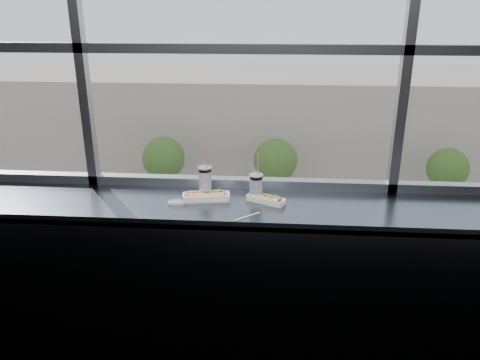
# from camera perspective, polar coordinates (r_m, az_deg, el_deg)

# --- Properties ---
(wall_back_lower) EXTENTS (6.00, 0.00, 6.00)m
(wall_back_lower) POSITION_cam_1_polar(r_m,az_deg,el_deg) (3.39, -0.04, -9.52)
(wall_back_lower) COLOR black
(wall_back_lower) RESTS_ON ground
(counter) EXTENTS (6.00, 0.55, 0.06)m
(counter) POSITION_cam_1_polar(r_m,az_deg,el_deg) (2.91, -0.46, -3.31)
(counter) COLOR slate
(counter) RESTS_ON ground
(counter_fascia) EXTENTS (6.00, 0.04, 1.04)m
(counter_fascia) POSITION_cam_1_polar(r_m,az_deg,el_deg) (2.94, -0.87, -14.65)
(counter_fascia) COLOR slate
(counter_fascia) RESTS_ON ground
(hotdog_tray_left) EXTENTS (0.30, 0.14, 0.07)m
(hotdog_tray_left) POSITION_cam_1_polar(r_m,az_deg,el_deg) (2.93, -4.14, -1.94)
(hotdog_tray_left) COLOR white
(hotdog_tray_left) RESTS_ON counter
(hotdog_tray_right) EXTENTS (0.25, 0.18, 0.06)m
(hotdog_tray_right) POSITION_cam_1_polar(r_m,az_deg,el_deg) (2.90, 3.16, -2.30)
(hotdog_tray_right) COLOR white
(hotdog_tray_right) RESTS_ON counter
(soda_cup_left) EXTENTS (0.09, 0.09, 0.33)m
(soda_cup_left) POSITION_cam_1_polar(r_m,az_deg,el_deg) (3.04, -4.27, 0.22)
(soda_cup_left) COLOR white
(soda_cup_left) RESTS_ON counter
(soda_cup_right) EXTENTS (0.09, 0.09, 0.32)m
(soda_cup_right) POSITION_cam_1_polar(r_m,az_deg,el_deg) (2.91, 1.97, -0.68)
(soda_cup_right) COLOR white
(soda_cup_right) RESTS_ON counter
(loose_straw) EXTENTS (0.15, 0.13, 0.01)m
(loose_straw) POSITION_cam_1_polar(r_m,az_deg,el_deg) (2.70, 0.85, -4.47)
(loose_straw) COLOR white
(loose_straw) RESTS_ON counter
(wrapper) EXTENTS (0.11, 0.08, 0.03)m
(wrapper) POSITION_cam_1_polar(r_m,az_deg,el_deg) (2.89, -7.70, -2.70)
(wrapper) COLOR silver
(wrapper) RESTS_ON counter
(plaza_ground) EXTENTS (120.00, 120.00, 0.00)m
(plaza_ground) POSITION_cam_1_polar(r_m,az_deg,el_deg) (48.28, 4.01, 4.39)
(plaza_ground) COLOR tan
(plaza_ground) RESTS_ON ground
(street_asphalt) EXTENTS (80.00, 10.00, 0.06)m
(street_asphalt) POSITION_cam_1_polar(r_m,az_deg,el_deg) (26.46, 3.40, -9.62)
(street_asphalt) COLOR black
(street_asphalt) RESTS_ON plaza_ground
(far_sidewalk) EXTENTS (80.00, 6.00, 0.04)m
(far_sidewalk) POSITION_cam_1_polar(r_m,az_deg,el_deg) (33.64, 3.70, -2.83)
(far_sidewalk) COLOR tan
(far_sidewalk) RESTS_ON plaza_ground
(far_building) EXTENTS (50.00, 14.00, 8.00)m
(far_building) POSITION_cam_1_polar(r_m,az_deg,el_deg) (41.96, 4.06, 7.59)
(far_building) COLOR gray
(far_building) RESTS_ON plaza_ground
(car_far_c) EXTENTS (2.82, 6.07, 1.98)m
(car_far_c) POSITION_cam_1_polar(r_m,az_deg,el_deg) (31.58, 24.73, -4.34)
(car_far_c) COLOR #B9BB9F
(car_far_c) RESTS_ON street_asphalt
(car_far_b) EXTENTS (2.60, 6.09, 2.02)m
(car_far_b) POSITION_cam_1_polar(r_m,az_deg,el_deg) (29.56, 5.76, -4.06)
(car_far_b) COLOR #983600
(car_far_b) RESTS_ON street_asphalt
(car_near_b) EXTENTS (2.68, 5.82, 1.90)m
(car_near_b) POSITION_cam_1_polar(r_m,az_deg,el_deg) (23.51, -13.10, -11.58)
(car_near_b) COLOR #3B3B3B
(car_near_b) RESTS_ON street_asphalt
(car_far_a) EXTENTS (2.61, 5.92, 1.95)m
(car_far_a) POSITION_cam_1_polar(r_m,az_deg,el_deg) (31.88, -17.96, -3.20)
(car_far_a) COLOR black
(car_far_a) RESTS_ON street_asphalt
(car_near_d) EXTENTS (3.02, 6.07, 1.95)m
(car_near_d) POSITION_cam_1_polar(r_m,az_deg,el_deg) (23.58, 21.50, -12.40)
(car_near_d) COLOR white
(car_near_d) RESTS_ON street_asphalt
(pedestrian_d) EXTENTS (0.77, 1.03, 2.31)m
(pedestrian_d) POSITION_cam_1_polar(r_m,az_deg,el_deg) (34.29, 19.65, -1.45)
(pedestrian_d) COLOR #66605B
(pedestrian_d) RESTS_ON far_sidewalk
(pedestrian_a) EXTENTS (0.98, 0.73, 2.19)m
(pedestrian_a) POSITION_cam_1_polar(r_m,az_deg,el_deg) (33.27, -10.18, -1.31)
(pedestrian_a) COLOR #66605B
(pedestrian_a) RESTS_ON far_sidewalk
(pedestrian_c) EXTENTS (0.92, 0.69, 2.07)m
(pedestrian_c) POSITION_cam_1_polar(r_m,az_deg,el_deg) (33.69, 13.26, -1.38)
(pedestrian_c) COLOR #66605B
(pedestrian_c) RESTS_ON far_sidewalk
(tree_left) EXTENTS (3.03, 3.03, 4.73)m
(tree_left) POSITION_cam_1_polar(r_m,az_deg,el_deg) (33.44, -9.29, 2.63)
(tree_left) COLOR #47382B
(tree_left) RESTS_ON far_sidewalk
(tree_center) EXTENTS (3.06, 3.06, 4.78)m
(tree_center) POSITION_cam_1_polar(r_m,az_deg,el_deg) (32.50, 4.35, 2.39)
(tree_center) COLOR #47382B
(tree_center) RESTS_ON far_sidewalk
(tree_right) EXTENTS (2.79, 2.79, 4.36)m
(tree_right) POSITION_cam_1_polar(r_m,az_deg,el_deg) (34.63, 23.98, 1.28)
(tree_right) COLOR #47382B
(tree_right) RESTS_ON far_sidewalk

